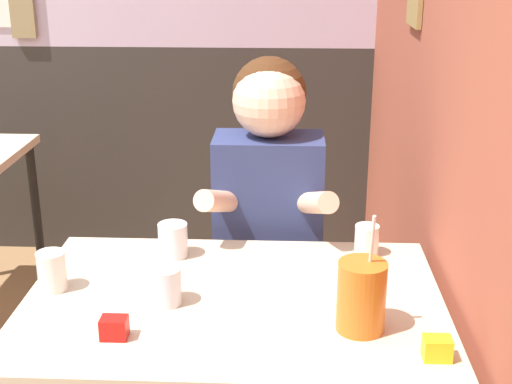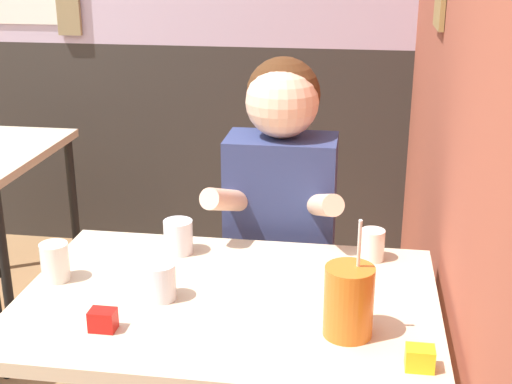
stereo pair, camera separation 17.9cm
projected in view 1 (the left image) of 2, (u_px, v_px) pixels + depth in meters
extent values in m
cube|color=#9E4C38|center=(430.00, 25.00, 2.28)|extent=(0.06, 4.40, 2.70)
cube|color=#332D28|center=(91.00, 151.00, 3.77)|extent=(5.92, 0.06, 1.10)
cube|color=beige|center=(233.00, 304.00, 1.78)|extent=(1.04, 0.72, 0.04)
cylinder|color=black|center=(89.00, 360.00, 2.23)|extent=(0.04, 0.04, 0.73)
cylinder|color=black|center=(399.00, 368.00, 2.19)|extent=(0.04, 0.04, 0.73)
cylinder|color=black|center=(37.00, 218.00, 3.36)|extent=(0.04, 0.04, 0.73)
cube|color=navy|center=(267.00, 364.00, 2.45)|extent=(0.31, 0.20, 0.46)
cube|color=navy|center=(268.00, 224.00, 2.27)|extent=(0.34, 0.20, 0.58)
sphere|color=#472814|center=(269.00, 94.00, 2.16)|extent=(0.23, 0.23, 0.23)
sphere|color=beige|center=(269.00, 101.00, 2.14)|extent=(0.22, 0.22, 0.22)
cylinder|color=beige|center=(221.00, 201.00, 2.10)|extent=(0.14, 0.27, 0.15)
cylinder|color=beige|center=(313.00, 203.00, 2.09)|extent=(0.14, 0.27, 0.15)
cylinder|color=#C6661E|center=(361.00, 296.00, 1.61)|extent=(0.11, 0.11, 0.17)
cylinder|color=white|center=(372.00, 242.00, 1.56)|extent=(0.01, 0.04, 0.14)
cylinder|color=silver|center=(173.00, 240.00, 1.99)|extent=(0.08, 0.08, 0.10)
cylinder|color=silver|center=(52.00, 271.00, 1.80)|extent=(0.07, 0.07, 0.10)
cylinder|color=silver|center=(367.00, 240.00, 2.01)|extent=(0.07, 0.07, 0.09)
cylinder|color=silver|center=(166.00, 286.00, 1.73)|extent=(0.08, 0.08, 0.09)
cube|color=#B7140F|center=(114.00, 328.00, 1.59)|extent=(0.06, 0.04, 0.05)
cube|color=yellow|center=(437.00, 348.00, 1.51)|extent=(0.06, 0.04, 0.05)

